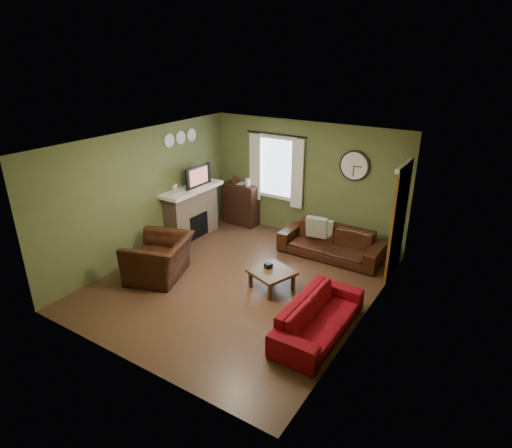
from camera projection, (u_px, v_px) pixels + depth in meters
The scene contains 31 objects.
floor at pixel (240, 282), 7.91m from camera, with size 4.60×5.20×0.00m, color #4D311E.
ceiling at pixel (238, 142), 6.92m from camera, with size 4.60×5.20×0.00m, color white.
wall_left at pixel (144, 194), 8.56m from camera, with size 0.00×5.20×2.60m, color #566132.
wall_right at pixel (368, 248), 6.28m from camera, with size 0.00×5.20×2.60m, color #566132.
wall_back at pixel (306, 181), 9.45m from camera, with size 4.60×0.00×2.60m, color #566132.
wall_front at pixel (122, 281), 5.39m from camera, with size 4.60×0.00×2.60m, color #566132.
fireplace at pixel (192, 214), 9.64m from camera, with size 0.40×1.40×1.10m, color gray.
firebox at pixel (199, 226), 9.64m from camera, with size 0.04×0.60×0.55m, color black.
mantel at pixel (191, 189), 9.40m from camera, with size 0.58×1.60×0.08m, color white.
tv at pixel (196, 178), 9.43m from camera, with size 0.60×0.08×0.35m, color black.
tv_screen at pixel (198, 176), 9.37m from camera, with size 0.02×0.62×0.36m, color #994C3F.
medallion_left at pixel (169, 140), 8.81m from camera, with size 0.28×0.28×0.03m, color white.
medallion_mid at pixel (181, 138), 9.08m from camera, with size 0.28×0.28×0.03m, color white.
medallion_right at pixel (191, 135), 9.35m from camera, with size 0.28×0.28×0.03m, color white.
window_pane at pixel (278, 168), 9.70m from camera, with size 1.00×0.02×1.30m, color silver, non-canonical shape.
curtain_rod at pixel (276, 134), 9.33m from camera, with size 0.03×0.03×1.50m, color black.
curtain_left at pixel (255, 167), 9.91m from camera, with size 0.28×0.04×1.55m, color silver.
curtain_right at pixel (297, 174), 9.37m from camera, with size 0.28×0.04×1.55m, color silver.
wall_clock at pixel (354, 166), 8.67m from camera, with size 0.64×0.06×0.64m, color white, non-canonical shape.
door at pixel (398, 223), 7.83m from camera, with size 0.05×0.90×2.10m, color brown.
bookshelf at pixel (241, 204), 10.37m from camera, with size 0.85×0.36×1.01m, color black, non-canonical shape.
book at pixel (239, 185), 10.25m from camera, with size 0.18×0.25×0.02m, color #472F1B.
sofa_brown at pixel (331, 243), 8.79m from camera, with size 2.12×0.83×0.62m, color black.
pillow_left at pixel (317, 227), 8.93m from camera, with size 0.44×0.13×0.44m, color gray.
pillow_right at pixel (324, 228), 8.87m from camera, with size 0.37×0.11×0.37m, color gray.
sofa_red at pixel (319, 317), 6.42m from camera, with size 1.91×0.75×0.56m, color maroon.
armchair at pixel (159, 258), 7.98m from camera, with size 1.18×1.03×0.77m, color black.
coffee_table at pixel (272, 280), 7.64m from camera, with size 0.68×0.68×0.36m, color #472F1B, non-canonical shape.
tissue_box at pixel (268, 266), 7.66m from camera, with size 0.12×0.12×0.09m, color black.
wine_glass_a at pixel (174, 190), 8.90m from camera, with size 0.06×0.06×0.19m, color white, non-canonical shape.
wine_glass_b at pixel (176, 189), 8.95m from camera, with size 0.07×0.07×0.20m, color white, non-canonical shape.
Camera 1 is at (3.96, -5.66, 4.02)m, focal length 30.00 mm.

